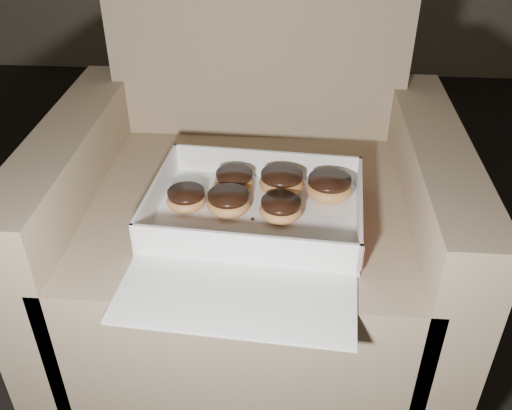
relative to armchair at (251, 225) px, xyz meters
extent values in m
cube|color=#957D5F|center=(0.00, -0.04, -0.08)|extent=(0.66, 0.66, 0.38)
cube|color=#957D5F|center=(0.00, 0.26, 0.35)|extent=(0.66, 0.13, 0.47)
cube|color=#957D5F|center=(-0.36, -0.04, -0.01)|extent=(0.11, 0.66, 0.51)
cube|color=#957D5F|center=(0.36, -0.04, -0.01)|extent=(0.11, 0.66, 0.51)
cube|color=white|center=(0.02, -0.13, 0.12)|extent=(0.40, 0.31, 0.01)
cube|color=white|center=(0.03, 0.01, 0.15)|extent=(0.38, 0.03, 0.06)
cube|color=white|center=(0.01, -0.27, 0.15)|extent=(0.38, 0.03, 0.06)
cube|color=white|center=(-0.17, -0.12, 0.15)|extent=(0.03, 0.29, 0.06)
cube|color=white|center=(0.21, -0.14, 0.15)|extent=(0.03, 0.29, 0.06)
cube|color=#DE5968|center=(0.21, -0.15, 0.15)|extent=(0.02, 0.28, 0.05)
cube|color=white|center=(0.00, -0.35, 0.12)|extent=(0.39, 0.19, 0.01)
ellipsoid|color=#D9954B|center=(0.07, -0.14, 0.14)|extent=(0.08, 0.08, 0.04)
cylinder|color=black|center=(0.07, -0.14, 0.16)|extent=(0.07, 0.07, 0.01)
ellipsoid|color=#D9954B|center=(-0.03, -0.05, 0.14)|extent=(0.08, 0.08, 0.04)
cylinder|color=black|center=(-0.03, -0.05, 0.16)|extent=(0.07, 0.07, 0.01)
ellipsoid|color=#D9954B|center=(0.07, -0.05, 0.14)|extent=(0.09, 0.09, 0.04)
cylinder|color=black|center=(0.07, -0.05, 0.16)|extent=(0.08, 0.08, 0.01)
ellipsoid|color=#D9954B|center=(-0.11, -0.12, 0.14)|extent=(0.07, 0.07, 0.04)
cylinder|color=black|center=(-0.11, -0.12, 0.16)|extent=(0.07, 0.07, 0.01)
ellipsoid|color=#D9954B|center=(0.16, -0.07, 0.14)|extent=(0.09, 0.09, 0.04)
cylinder|color=black|center=(0.16, -0.07, 0.16)|extent=(0.08, 0.08, 0.01)
ellipsoid|color=#D9954B|center=(-0.03, -0.13, 0.14)|extent=(0.08, 0.08, 0.04)
cylinder|color=black|center=(-0.03, -0.13, 0.16)|extent=(0.08, 0.08, 0.01)
ellipsoid|color=black|center=(0.08, -0.26, 0.12)|extent=(0.01, 0.01, 0.00)
ellipsoid|color=black|center=(0.02, -0.15, 0.12)|extent=(0.01, 0.01, 0.00)
ellipsoid|color=black|center=(-0.13, -0.19, 0.12)|extent=(0.01, 0.01, 0.00)
camera|label=1|loc=(0.08, -1.00, 0.73)|focal=40.00mm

